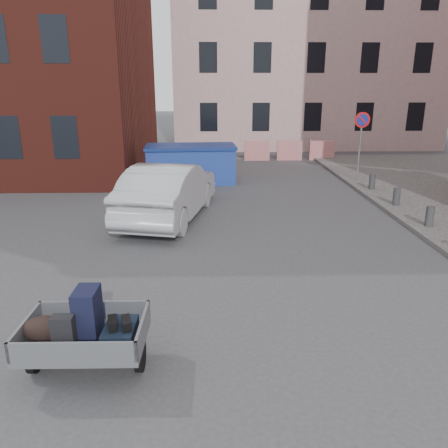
{
  "coord_description": "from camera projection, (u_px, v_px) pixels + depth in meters",
  "views": [
    {
      "loc": [
        0.14,
        -7.67,
        3.77
      ],
      "look_at": [
        0.38,
        0.66,
        1.1
      ],
      "focal_mm": 35.0,
      "sensor_mm": 36.0,
      "label": 1
    }
  ],
  "objects": [
    {
      "name": "ground",
      "position": [
        205.0,
        289.0,
        8.45
      ],
      "size": [
        120.0,
        120.0,
        0.0
      ],
      "primitive_type": "plane",
      "color": "#38383A",
      "rests_on": "ground"
    },
    {
      "name": "building_pink",
      "position": [
        304.0,
        31.0,
        27.43
      ],
      "size": [
        16.0,
        8.0,
        14.0
      ],
      "primitive_type": "cube",
      "color": "#C19494",
      "rests_on": "ground"
    },
    {
      "name": "no_parking_sign",
      "position": [
        361.0,
        132.0,
        17.03
      ],
      "size": [
        0.6,
        0.09,
        2.65
      ],
      "color": "gray",
      "rests_on": "sidewalk"
    },
    {
      "name": "bollards",
      "position": [
        430.0,
        216.0,
        11.73
      ],
      "size": [
        0.22,
        9.02,
        0.55
      ],
      "color": "#3A3A3D",
      "rests_on": "sidewalk"
    },
    {
      "name": "barriers",
      "position": [
        289.0,
        151.0,
        22.69
      ],
      "size": [
        4.7,
        0.18,
        1.0
      ],
      "color": "red",
      "rests_on": "ground"
    },
    {
      "name": "trailer",
      "position": [
        84.0,
        331.0,
        5.85
      ],
      "size": [
        1.61,
        1.81,
        1.2
      ],
      "rotation": [
        0.0,
        0.0,
        -0.01
      ],
      "color": "black",
      "rests_on": "ground"
    },
    {
      "name": "dumpster",
      "position": [
        191.0,
        164.0,
        17.48
      ],
      "size": [
        3.65,
        2.05,
        1.49
      ],
      "rotation": [
        0.0,
        0.0,
        0.06
      ],
      "color": "#213EA1",
      "rests_on": "ground"
    },
    {
      "name": "silver_car",
      "position": [
        169.0,
        191.0,
        12.69
      ],
      "size": [
        2.72,
        5.24,
        1.64
      ],
      "primitive_type": "imported",
      "rotation": [
        0.0,
        0.0,
        2.94
      ],
      "color": "#AEB0B5",
      "rests_on": "ground"
    }
  ]
}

